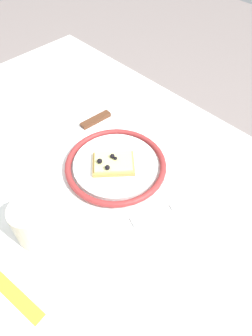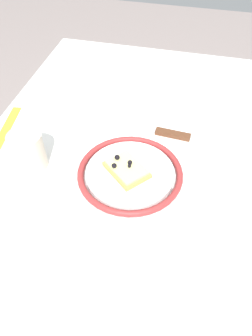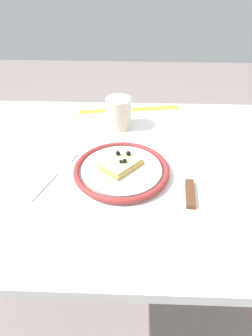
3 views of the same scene
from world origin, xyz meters
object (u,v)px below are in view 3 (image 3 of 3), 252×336
(knife, at_px, (189,185))
(pizza_slice_near, at_px, (121,164))
(dining_table, at_px, (137,198))
(measuring_tape, at_px, (129,110))
(fork, at_px, (54,175))
(cup, at_px, (118,113))
(plate, at_px, (122,170))

(knife, bearing_deg, pizza_slice_near, 162.90)
(dining_table, height_order, knife, knife)
(measuring_tape, bearing_deg, fork, -124.48)
(dining_table, relative_size, cup, 12.10)
(dining_table, height_order, measuring_tape, measuring_tape)
(fork, bearing_deg, dining_table, 12.79)
(plate, bearing_deg, pizza_slice_near, 97.52)
(dining_table, relative_size, pizza_slice_near, 9.57)
(dining_table, bearing_deg, cup, 107.35)
(fork, bearing_deg, measuring_tape, 63.68)
(plate, relative_size, measuring_tape, 0.71)
(fork, relative_size, measuring_tape, 0.58)
(fork, distance_m, cup, 0.29)
(dining_table, distance_m, measuring_tape, 0.33)
(plate, xyz_separation_m, fork, (-0.17, -0.01, -0.01))
(pizza_slice_near, relative_size, knife, 0.49)
(plate, distance_m, cup, 0.23)
(cup, xyz_separation_m, measuring_tape, (0.03, 0.11, -0.05))
(knife, relative_size, measuring_tape, 0.72)
(plate, relative_size, cup, 2.57)
(fork, distance_m, measuring_tape, 0.40)
(cup, bearing_deg, fork, -120.82)
(knife, distance_m, fork, 0.33)
(measuring_tape, bearing_deg, knife, -76.44)
(plate, bearing_deg, measuring_tape, 88.37)
(measuring_tape, bearing_deg, cup, -113.23)
(fork, xyz_separation_m, measuring_tape, (0.18, 0.35, -0.00))
(plate, relative_size, pizza_slice_near, 2.03)
(pizza_slice_near, distance_m, knife, 0.17)
(knife, xyz_separation_m, measuring_tape, (-0.15, 0.38, -0.00))
(knife, relative_size, fork, 1.24)
(dining_table, bearing_deg, measuring_tape, 95.92)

